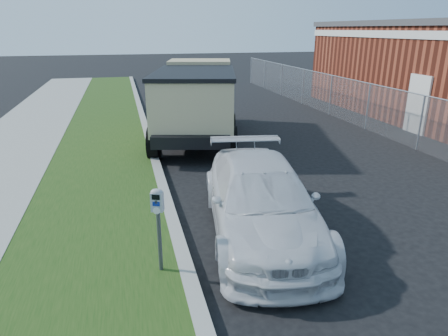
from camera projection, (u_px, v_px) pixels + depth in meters
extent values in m
plane|color=black|center=(301.00, 223.00, 8.28)|extent=(120.00, 120.00, 0.00)
cube|color=gray|center=(165.00, 195.00, 9.48)|extent=(0.25, 50.00, 0.15)
cube|color=#183A0F|center=(95.00, 203.00, 9.11)|extent=(3.00, 50.00, 0.13)
plane|color=slate|center=(368.00, 107.00, 15.78)|extent=(0.00, 30.00, 30.00)
cylinder|color=#9398A0|center=(370.00, 84.00, 15.48)|extent=(0.04, 30.00, 0.04)
cylinder|color=#9398A0|center=(421.00, 123.00, 13.04)|extent=(0.06, 0.06, 1.80)
cylinder|color=#9398A0|center=(368.00, 107.00, 15.78)|extent=(0.06, 0.06, 1.80)
cylinder|color=#9398A0|center=(331.00, 95.00, 18.52)|extent=(0.06, 0.06, 1.80)
cylinder|color=#9398A0|center=(303.00, 87.00, 21.27)|extent=(0.06, 0.06, 1.80)
cylinder|color=#9398A0|center=(282.00, 80.00, 24.01)|extent=(0.06, 0.06, 1.80)
cylinder|color=#9398A0|center=(265.00, 75.00, 26.76)|extent=(0.06, 0.06, 1.80)
cylinder|color=#9398A0|center=(251.00, 70.00, 29.50)|extent=(0.06, 0.06, 1.80)
cube|color=silver|center=(394.00, 34.00, 16.15)|extent=(0.06, 14.00, 0.30)
cube|color=silver|center=(417.00, 104.00, 15.14)|extent=(0.08, 1.10, 2.20)
cylinder|color=#3F4247|center=(160.00, 241.00, 6.30)|extent=(0.08, 0.08, 1.02)
cube|color=gray|center=(157.00, 202.00, 6.08)|extent=(0.22, 0.18, 0.31)
ellipsoid|color=gray|center=(157.00, 192.00, 6.03)|extent=(0.23, 0.19, 0.12)
cube|color=black|center=(156.00, 197.00, 5.98)|extent=(0.12, 0.05, 0.08)
cube|color=navy|center=(156.00, 204.00, 6.02)|extent=(0.11, 0.05, 0.07)
cylinder|color=silver|center=(157.00, 211.00, 6.06)|extent=(0.11, 0.05, 0.11)
cube|color=#3F4247|center=(156.00, 202.00, 6.01)|extent=(0.04, 0.02, 0.05)
imported|color=silver|center=(260.00, 199.00, 7.71)|extent=(2.71, 5.10, 1.41)
cube|color=black|center=(197.00, 119.00, 14.37)|extent=(3.80, 6.96, 0.36)
cube|color=tan|center=(200.00, 86.00, 16.33)|extent=(2.80, 2.39, 2.06)
cube|color=black|center=(200.00, 76.00, 16.20)|extent=(2.84, 2.42, 0.62)
cube|color=tan|center=(195.00, 99.00, 13.31)|extent=(3.45, 4.80, 1.65)
cube|color=black|center=(195.00, 73.00, 13.03)|extent=(3.58, 4.93, 0.12)
cube|color=black|center=(202.00, 104.00, 17.56)|extent=(2.44, 0.75, 0.31)
cylinder|color=black|center=(172.00, 113.00, 16.59)|extent=(0.57, 1.08, 1.03)
cylinder|color=black|center=(229.00, 113.00, 16.60)|extent=(0.57, 1.08, 1.03)
cylinder|color=black|center=(163.00, 129.00, 13.96)|extent=(0.57, 1.08, 1.03)
cylinder|color=black|center=(230.00, 128.00, 13.97)|extent=(0.57, 1.08, 1.03)
cylinder|color=black|center=(154.00, 143.00, 12.20)|extent=(0.57, 1.08, 1.03)
cylinder|color=black|center=(232.00, 143.00, 12.21)|extent=(0.57, 1.08, 1.03)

